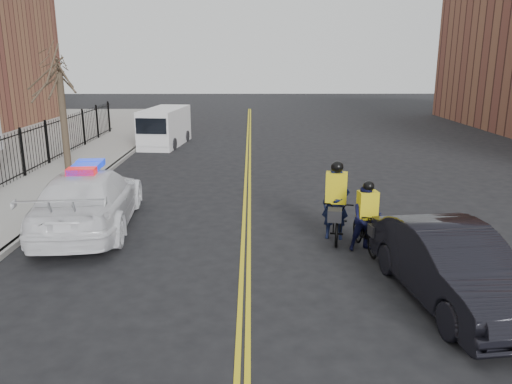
{
  "coord_description": "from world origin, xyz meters",
  "views": [
    {
      "loc": [
        0.15,
        -10.71,
        4.72
      ],
      "look_at": [
        0.27,
        2.04,
        1.3
      ],
      "focal_mm": 35.0,
      "sensor_mm": 36.0,
      "label": 1
    }
  ],
  "objects_px": {
    "cargo_van": "(164,128)",
    "cyclist_far": "(366,224)",
    "cyclist_near": "(335,212)",
    "dark_sedan": "(452,266)",
    "police_cruiser": "(89,199)"
  },
  "relations": [
    {
      "from": "police_cruiser",
      "to": "dark_sedan",
      "type": "relative_size",
      "value": 1.31
    },
    {
      "from": "police_cruiser",
      "to": "cyclist_far",
      "type": "relative_size",
      "value": 3.32
    },
    {
      "from": "cyclist_near",
      "to": "cyclist_far",
      "type": "relative_size",
      "value": 1.23
    },
    {
      "from": "dark_sedan",
      "to": "cargo_van",
      "type": "distance_m",
      "value": 20.7
    },
    {
      "from": "cargo_van",
      "to": "cyclist_far",
      "type": "distance_m",
      "value": 17.76
    },
    {
      "from": "dark_sedan",
      "to": "cyclist_near",
      "type": "bearing_deg",
      "value": 107.22
    },
    {
      "from": "police_cruiser",
      "to": "cyclist_near",
      "type": "height_order",
      "value": "cyclist_near"
    },
    {
      "from": "cargo_van",
      "to": "cyclist_near",
      "type": "height_order",
      "value": "cyclist_near"
    },
    {
      "from": "police_cruiser",
      "to": "cargo_van",
      "type": "xyz_separation_m",
      "value": [
        -0.25,
        14.18,
        0.14
      ]
    },
    {
      "from": "dark_sedan",
      "to": "police_cruiser",
      "type": "bearing_deg",
      "value": 144.41
    },
    {
      "from": "police_cruiser",
      "to": "dark_sedan",
      "type": "xyz_separation_m",
      "value": [
        8.55,
        -4.55,
        -0.1
      ]
    },
    {
      "from": "dark_sedan",
      "to": "cyclist_near",
      "type": "xyz_separation_m",
      "value": [
        -1.7,
        3.68,
        -0.03
      ]
    },
    {
      "from": "dark_sedan",
      "to": "cyclist_far",
      "type": "xyz_separation_m",
      "value": [
        -1.06,
        2.76,
        -0.05
      ]
    },
    {
      "from": "cyclist_far",
      "to": "police_cruiser",
      "type": "bearing_deg",
      "value": 159.1
    },
    {
      "from": "dark_sedan",
      "to": "cyclist_near",
      "type": "relative_size",
      "value": 2.05
    }
  ]
}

